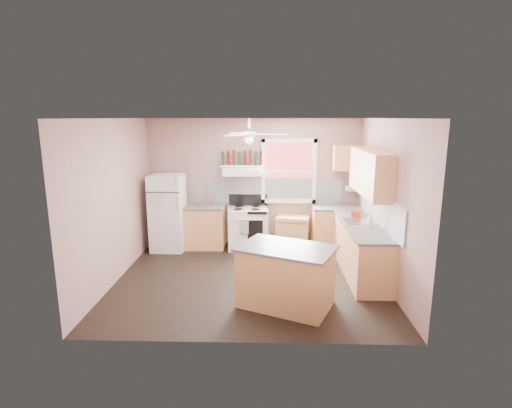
{
  "coord_description": "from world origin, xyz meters",
  "views": [
    {
      "loc": [
        0.28,
        -6.43,
        2.72
      ],
      "look_at": [
        0.1,
        0.3,
        1.25
      ],
      "focal_mm": 28.0,
      "sensor_mm": 36.0,
      "label": 1
    }
  ],
  "objects_px": {
    "refrigerator": "(168,213)",
    "island": "(286,278)",
    "cart": "(293,232)",
    "toaster": "(207,203)",
    "stove": "(247,228)"
  },
  "relations": [
    {
      "from": "toaster",
      "to": "refrigerator",
      "type": "bearing_deg",
      "value": 178.13
    },
    {
      "from": "refrigerator",
      "to": "island",
      "type": "relative_size",
      "value": 1.25
    },
    {
      "from": "island",
      "to": "toaster",
      "type": "bearing_deg",
      "value": 145.18
    },
    {
      "from": "refrigerator",
      "to": "cart",
      "type": "relative_size",
      "value": 2.34
    },
    {
      "from": "toaster",
      "to": "island",
      "type": "xyz_separation_m",
      "value": [
        1.51,
        -2.55,
        -0.56
      ]
    },
    {
      "from": "refrigerator",
      "to": "island",
      "type": "bearing_deg",
      "value": -46.31
    },
    {
      "from": "stove",
      "to": "refrigerator",
      "type": "bearing_deg",
      "value": -179.83
    },
    {
      "from": "stove",
      "to": "cart",
      "type": "relative_size",
      "value": 1.28
    },
    {
      "from": "cart",
      "to": "island",
      "type": "distance_m",
      "value": 2.74
    },
    {
      "from": "toaster",
      "to": "cart",
      "type": "xyz_separation_m",
      "value": [
        1.78,
        0.17,
        -0.65
      ]
    },
    {
      "from": "toaster",
      "to": "stove",
      "type": "height_order",
      "value": "toaster"
    },
    {
      "from": "refrigerator",
      "to": "stove",
      "type": "height_order",
      "value": "refrigerator"
    },
    {
      "from": "stove",
      "to": "cart",
      "type": "distance_m",
      "value": 0.97
    },
    {
      "from": "refrigerator",
      "to": "island",
      "type": "distance_m",
      "value": 3.44
    },
    {
      "from": "cart",
      "to": "island",
      "type": "relative_size",
      "value": 0.53
    }
  ]
}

